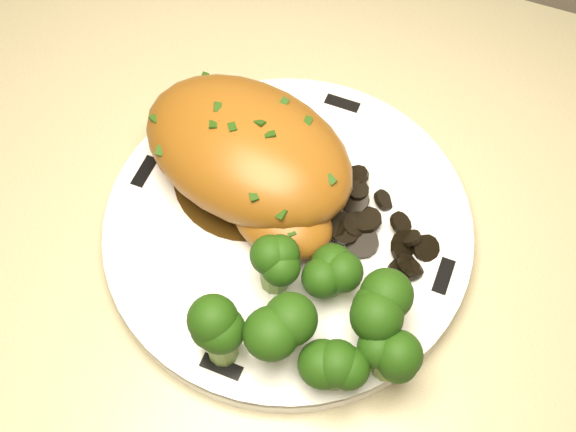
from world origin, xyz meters
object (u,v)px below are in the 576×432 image
at_px(counter, 254,356).
at_px(broccoli_florets, 314,318).
at_px(chicken_breast, 252,158).
at_px(plate, 288,228).

bearing_deg(counter, broccoli_florets, -42.91).
bearing_deg(broccoli_florets, chicken_breast, 131.22).
bearing_deg(broccoli_florets, counter, 137.09).
distance_m(counter, plate, 0.45).
relative_size(counter, plate, 7.02).
xyz_separation_m(counter, plate, (0.06, -0.02, 0.45)).
bearing_deg(broccoli_florets, plate, 122.82).
height_order(counter, broccoli_florets, counter).
bearing_deg(chicken_breast, broccoli_florets, -36.13).
bearing_deg(counter, plate, -21.99).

